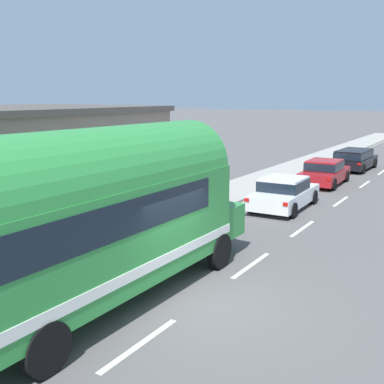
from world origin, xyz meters
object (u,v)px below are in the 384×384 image
Objects in this scene: painted_bus at (82,213)px; car_lead at (284,192)px; car_third at (355,158)px; car_second at (324,171)px.

car_lead is at bearing 89.33° from painted_bus.
car_lead is (0.14, 11.89, -1.57)m from painted_bus.
car_second is at bearing -91.57° from car_third.
painted_bus reaches higher than car_third.
car_lead is at bearing -88.72° from car_second.
car_lead is 0.99× the size of car_second.
painted_bus is at bearing -90.38° from car_third.
car_lead and car_second have the same top height.
car_lead is 0.96× the size of car_third.
car_second is (-0.01, 18.40, -1.57)m from painted_bus.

